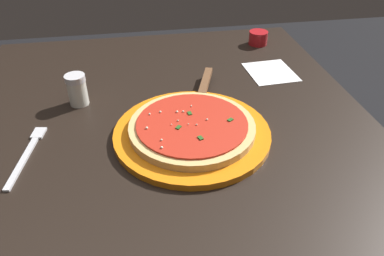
# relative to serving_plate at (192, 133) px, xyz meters

# --- Properties ---
(restaurant_table) EXTENTS (1.02, 0.92, 0.74)m
(restaurant_table) POSITION_rel_serving_plate_xyz_m (-0.06, -0.05, -0.13)
(restaurant_table) COLOR black
(restaurant_table) RESTS_ON ground_plane
(serving_plate) EXTENTS (0.32, 0.32, 0.01)m
(serving_plate) POSITION_rel_serving_plate_xyz_m (0.00, 0.00, 0.00)
(serving_plate) COLOR orange
(serving_plate) RESTS_ON restaurant_table
(pizza) EXTENTS (0.26, 0.26, 0.02)m
(pizza) POSITION_rel_serving_plate_xyz_m (0.00, -0.00, 0.02)
(pizza) COLOR #DBB26B
(pizza) RESTS_ON serving_plate
(pizza_server) EXTENTS (0.22, 0.11, 0.01)m
(pizza_server) POSITION_rel_serving_plate_xyz_m (-0.15, 0.05, 0.01)
(pizza_server) COLOR silver
(pizza_server) RESTS_ON serving_plate
(cup_small_sauce) EXTENTS (0.06, 0.06, 0.04)m
(cup_small_sauce) POSITION_rel_serving_plate_xyz_m (-0.44, 0.28, 0.01)
(cup_small_sauce) COLOR #B2191E
(cup_small_sauce) RESTS_ON restaurant_table
(napkin_folded_right) EXTENTS (0.14, 0.13, 0.00)m
(napkin_folded_right) POSITION_rel_serving_plate_xyz_m (-0.25, 0.26, -0.01)
(napkin_folded_right) COLOR white
(napkin_folded_right) RESTS_ON restaurant_table
(fork) EXTENTS (0.19, 0.05, 0.00)m
(fork) POSITION_rel_serving_plate_xyz_m (0.00, -0.32, -0.00)
(fork) COLOR silver
(fork) RESTS_ON restaurant_table
(parmesan_shaker) EXTENTS (0.05, 0.05, 0.07)m
(parmesan_shaker) POSITION_rel_serving_plate_xyz_m (-0.17, -0.24, 0.03)
(parmesan_shaker) COLOR silver
(parmesan_shaker) RESTS_ON restaurant_table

